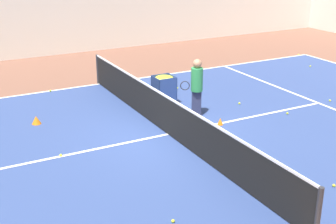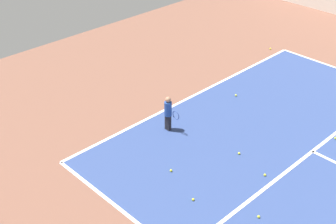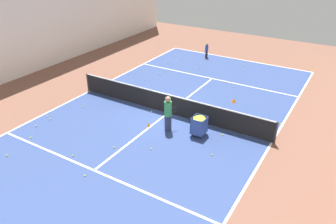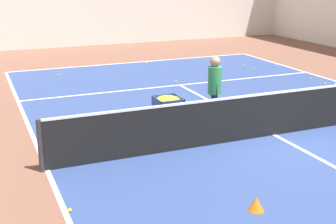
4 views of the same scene
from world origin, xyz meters
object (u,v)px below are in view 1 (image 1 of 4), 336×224
(coach_at_net, at_px, (197,84))
(tennis_net, at_px, (168,115))
(training_cone_1, at_px, (36,120))
(ball_cart, at_px, (164,84))
(training_cone_0, at_px, (220,121))

(coach_at_net, bearing_deg, tennis_net, 59.54)
(coach_at_net, xyz_separation_m, training_cone_1, (-1.60, -4.48, -0.89))
(ball_cart, xyz_separation_m, training_cone_0, (2.44, 0.57, -0.57))
(tennis_net, distance_m, training_cone_0, 1.74)
(tennis_net, distance_m, ball_cart, 2.61)
(tennis_net, distance_m, training_cone_1, 3.95)
(ball_cart, distance_m, training_cone_1, 4.18)
(coach_at_net, distance_m, ball_cart, 1.54)
(tennis_net, bearing_deg, training_cone_0, 87.26)
(tennis_net, height_order, coach_at_net, coach_at_net)
(training_cone_0, bearing_deg, training_cone_1, -118.71)
(tennis_net, relative_size, coach_at_net, 6.34)
(coach_at_net, bearing_deg, training_cone_1, 8.09)
(coach_at_net, distance_m, training_cone_1, 4.84)
(ball_cart, bearing_deg, training_cone_1, -91.92)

